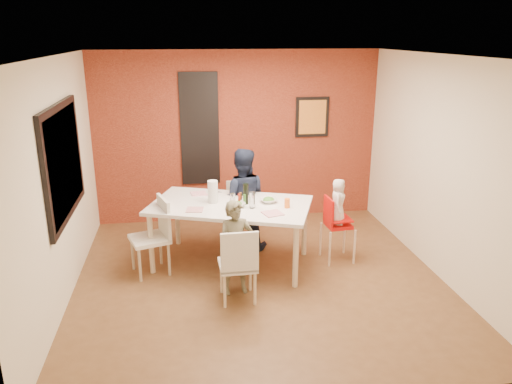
{
  "coord_description": "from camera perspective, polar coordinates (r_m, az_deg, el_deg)",
  "views": [
    {
      "loc": [
        -0.88,
        -5.53,
        2.94
      ],
      "look_at": [
        0.0,
        0.3,
        1.05
      ],
      "focal_mm": 35.0,
      "sensor_mm": 36.0,
      "label": 1
    }
  ],
  "objects": [
    {
      "name": "ground",
      "position": [
        6.33,
        0.41,
        -9.92
      ],
      "size": [
        4.5,
        4.5,
        0.0
      ],
      "primitive_type": "plane",
      "color": "brown",
      "rests_on": "ground"
    },
    {
      "name": "plate_far_left",
      "position": [
        6.85,
        -6.54,
        -0.17
      ],
      "size": [
        0.23,
        0.23,
        0.01
      ],
      "primitive_type": "cube",
      "rotation": [
        0.0,
        0.0,
        0.13
      ],
      "color": "white",
      "rests_on": "dining_table"
    },
    {
      "name": "plate_near_left",
      "position": [
        6.24,
        -7.03,
        -2.01
      ],
      "size": [
        0.23,
        0.23,
        0.01
      ],
      "primitive_type": "cube",
      "rotation": [
        0.0,
        0.0,
        -0.15
      ],
      "color": "silver",
      "rests_on": "dining_table"
    },
    {
      "name": "plate_near_right",
      "position": [
        6.07,
        1.91,
        -2.45
      ],
      "size": [
        0.28,
        0.28,
        0.01
      ],
      "primitive_type": "cube",
      "rotation": [
        0.0,
        0.0,
        0.29
      ],
      "color": "white",
      "rests_on": "dining_table"
    },
    {
      "name": "picture_window_pane",
      "position": [
        6.05,
        -21.02,
        3.27
      ],
      "size": [
        0.02,
        1.55,
        1.15
      ],
      "primitive_type": "cube",
      "color": "black",
      "rests_on": "wall_left"
    },
    {
      "name": "chair_left",
      "position": [
        6.43,
        -11.38,
        -4.47
      ],
      "size": [
        0.57,
        0.57,
        0.98
      ],
      "rotation": [
        0.0,
        0.0,
        5.03
      ],
      "color": "white",
      "rests_on": "ground"
    },
    {
      "name": "chair_far",
      "position": [
        7.24,
        -1.76,
        -1.95
      ],
      "size": [
        0.46,
        0.46,
        0.89
      ],
      "rotation": [
        0.0,
        0.0,
        -0.12
      ],
      "color": "silver",
      "rests_on": "ground"
    },
    {
      "name": "art_print_canvas",
      "position": [
        8.11,
        6.47,
        8.5
      ],
      "size": [
        0.44,
        0.01,
        0.54
      ],
      "primitive_type": "cube",
      "color": "gold",
      "rests_on": "wall_back"
    },
    {
      "name": "picture_window_frame",
      "position": [
        6.05,
        -21.16,
        3.26
      ],
      "size": [
        0.05,
        1.7,
        1.3
      ],
      "primitive_type": "cube",
      "color": "black",
      "rests_on": "wall_left"
    },
    {
      "name": "condiment_brown",
      "position": [
        6.42,
        -1.76,
        -0.66
      ],
      "size": [
        0.04,
        0.04,
        0.14
      ],
      "primitive_type": "cylinder",
      "color": "brown",
      "rests_on": "dining_table"
    },
    {
      "name": "salad_bowl_a",
      "position": [
        6.3,
        -2.28,
        -1.45
      ],
      "size": [
        0.27,
        0.27,
        0.05
      ],
      "primitive_type": "imported",
      "rotation": [
        0.0,
        0.0,
        0.25
      ],
      "color": "silver",
      "rests_on": "dining_table"
    },
    {
      "name": "child_far",
      "position": [
        6.94,
        -1.62,
        -0.86
      ],
      "size": [
        0.78,
        0.65,
        1.45
      ],
      "primitive_type": "imported",
      "rotation": [
        0.0,
        0.0,
        3.0
      ],
      "color": "black",
      "rests_on": "ground"
    },
    {
      "name": "wall_right",
      "position": [
        6.55,
        20.28,
        2.6
      ],
      "size": [
        0.02,
        4.5,
        2.7
      ],
      "primitive_type": "cube",
      "color": "#EEE4C5",
      "rests_on": "ground"
    },
    {
      "name": "chair_near",
      "position": [
        5.61,
        -2.01,
        -8.0
      ],
      "size": [
        0.43,
        0.43,
        0.9
      ],
      "rotation": [
        0.0,
        0.0,
        3.16
      ],
      "color": "silver",
      "rests_on": "ground"
    },
    {
      "name": "wine_bottle",
      "position": [
        6.37,
        -1.18,
        -0.22
      ],
      "size": [
        0.07,
        0.07,
        0.27
      ],
      "primitive_type": "cylinder",
      "color": "black",
      "rests_on": "dining_table"
    },
    {
      "name": "wine_glass_a",
      "position": [
        6.22,
        -2.7,
        -1.04
      ],
      "size": [
        0.07,
        0.07,
        0.19
      ],
      "primitive_type": "cylinder",
      "color": "silver",
      "rests_on": "dining_table"
    },
    {
      "name": "wall_back",
      "position": [
        7.99,
        -2.1,
        6.28
      ],
      "size": [
        4.5,
        0.02,
        2.7
      ],
      "primitive_type": "cube",
      "color": "#EEE4C5",
      "rests_on": "ground"
    },
    {
      "name": "high_chair",
      "position": [
        6.7,
        9.06,
        -3.49
      ],
      "size": [
        0.4,
        0.4,
        0.89
      ],
      "rotation": [
        0.0,
        0.0,
        1.65
      ],
      "color": "red",
      "rests_on": "ground"
    },
    {
      "name": "art_print_frame",
      "position": [
        8.12,
        6.44,
        8.52
      ],
      "size": [
        0.54,
        0.03,
        0.64
      ],
      "primitive_type": "cube",
      "color": "black",
      "rests_on": "wall_back"
    },
    {
      "name": "wall_front",
      "position": [
        3.75,
        5.88,
        -7.42
      ],
      "size": [
        4.5,
        0.02,
        2.7
      ],
      "primitive_type": "cube",
      "color": "#EEE4C5",
      "rests_on": "ground"
    },
    {
      "name": "sippy_cup",
      "position": [
        6.27,
        3.58,
        -1.28
      ],
      "size": [
        0.07,
        0.07,
        0.12
      ],
      "primitive_type": "cylinder",
      "color": "orange",
      "rests_on": "dining_table"
    },
    {
      "name": "wine_glass_b",
      "position": [
        6.23,
        -0.44,
        -0.93
      ],
      "size": [
        0.07,
        0.07,
        0.21
      ],
      "primitive_type": "cylinder",
      "color": "silver",
      "rests_on": "dining_table"
    },
    {
      "name": "salad_bowl_b",
      "position": [
        6.46,
        1.46,
        -0.97
      ],
      "size": [
        0.25,
        0.25,
        0.05
      ],
      "primitive_type": "imported",
      "rotation": [
        0.0,
        0.0,
        0.17
      ],
      "color": "silver",
      "rests_on": "dining_table"
    },
    {
      "name": "plate_far_mid",
      "position": [
        6.74,
        -1.24,
        -0.36
      ],
      "size": [
        0.2,
        0.2,
        0.01
      ],
      "primitive_type": "cube",
      "rotation": [
        0.0,
        0.0,
        0.0
      ],
      "color": "silver",
      "rests_on": "dining_table"
    },
    {
      "name": "condiment_green",
      "position": [
        6.36,
        -1.33,
        -0.87
      ],
      "size": [
        0.04,
        0.04,
        0.14
      ],
      "primitive_type": "cylinder",
      "color": "#326923",
      "rests_on": "dining_table"
    },
    {
      "name": "wall_left",
      "position": [
        5.92,
        -21.62,
        0.89
      ],
      "size": [
        0.02,
        4.5,
        2.7
      ],
      "primitive_type": "cube",
      "color": "#EEE4C5",
      "rests_on": "ground"
    },
    {
      "name": "toddler",
      "position": [
        6.61,
        9.36,
        -1.08
      ],
      "size": [
        0.29,
        0.35,
        0.61
      ],
      "primitive_type": "imported",
      "rotation": [
        0.0,
        0.0,
        1.2
      ],
      "color": "silver",
      "rests_on": "high_chair"
    },
    {
      "name": "paper_towel_roll",
      "position": [
        6.44,
        -4.95,
        0.03
      ],
      "size": [
        0.13,
        0.13,
        0.29
      ],
      "primitive_type": "cylinder",
      "color": "silver",
      "rests_on": "dining_table"
    },
    {
      "name": "brick_accent_wall",
      "position": [
        7.97,
        -2.09,
        6.25
      ],
      "size": [
        4.5,
        0.02,
        2.7
      ],
      "primitive_type": "cube",
      "color": "maroon",
      "rests_on": "ground"
    },
    {
      "name": "condiment_red",
      "position": [
        6.39,
        -1.92,
        -0.8
      ],
      "size": [
        0.03,
        0.03,
        0.13
      ],
      "primitive_type": "cylinder",
      "color": "red",
      "rests_on": "dining_table"
    },
    {
      "name": "glassblock_strip",
      "position": [
        7.89,
        -6.45,
        7.13
      ],
      "size": [
        0.55,
        0.03,
        1.7
      ],
      "primitive_type": "cube",
      "color": "silver",
      "rests_on": "wall_back"
    },
    {
      "name": "glassblock_surround",
      "position": [
        7.88,
        -6.45,
        7.13
      ],
      "size": [
        0.6,
        0.03,
        1.76
      ],
      "primitive_type": "cube",
      "color": "black",
      "rests_on": "wall_back"
    },
    {
      "name": "ceiling",
      "position": [
        5.61,
        0.48,
        15.31
      ],
      "size": [
        4.5,
        4.5,
        0.02
      ],
      "primitive_type": "cube",
      "color": "white",
      "rests_on": "wall_back"
    },
    {
      "name": "dining_table",
      "position": [
        6.45,
        -2.94,
        -1.97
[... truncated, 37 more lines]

